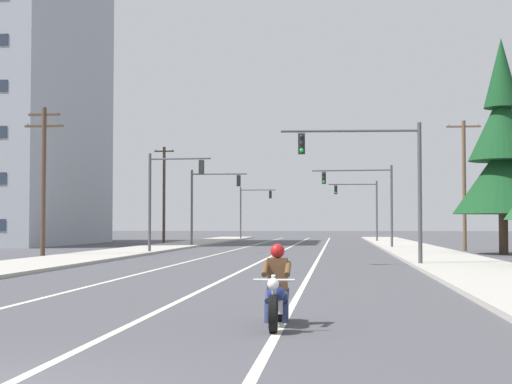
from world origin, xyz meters
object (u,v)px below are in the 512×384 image
Objects in this scene: traffic_signal_far_left at (251,205)px; utility_pole_left_near at (44,176)px; traffic_signal_mid_left at (208,196)px; traffic_signal_near_right at (378,170)px; utility_pole_right_far at (464,182)px; motorcycle_with_rider at (277,293)px; traffic_signal_far_right at (363,202)px; utility_pole_left_far at (164,193)px; traffic_signal_near_left at (167,188)px; traffic_signal_mid_right at (368,193)px; conifer_tree_right_verge_far at (502,155)px.

traffic_signal_far_left is 49.33m from utility_pole_left_near.
traffic_signal_mid_left is 1.00× the size of traffic_signal_far_left.
utility_pole_right_far is (6.84, 20.08, 0.49)m from traffic_signal_near_right.
traffic_signal_near_right is 21.22m from utility_pole_right_far.
motorcycle_with_rider is 0.35× the size of traffic_signal_far_right.
utility_pole_right_far is 0.99× the size of utility_pole_left_far.
traffic_signal_mid_left is (-9.32, 47.84, 3.49)m from motorcycle_with_rider.
traffic_signal_far_right is (13.04, 32.00, 0.06)m from traffic_signal_near_left.
traffic_signal_near_right is 30.41m from traffic_signal_mid_left.
traffic_signal_mid_right and traffic_signal_mid_left have the same top height.
utility_pole_left_far is at bearing 122.90° from traffic_signal_mid_left.
utility_pole_left_far is (-5.72, -20.71, 0.60)m from traffic_signal_far_left.
traffic_signal_near_right is at bearing -47.29° from traffic_signal_near_left.
traffic_signal_near_right is 1.00× the size of traffic_signal_mid_right.
conifer_tree_right_verge_far is at bearing -65.02° from traffic_signal_far_left.
traffic_signal_mid_right is (3.34, 44.59, 3.58)m from motorcycle_with_rider.
traffic_signal_near_right is at bearing -24.26° from utility_pole_left_near.
utility_pole_right_far is (9.68, 40.04, 4.07)m from motorcycle_with_rider.
utility_pole_left_near is (-18.66, -16.45, 0.36)m from traffic_signal_mid_right.
traffic_signal_far_left is (-11.94, 57.12, -0.11)m from traffic_signal_near_right.
utility_pole_left_near is (-6.22, -48.93, 0.47)m from traffic_signal_far_left.
traffic_signal_far_right is at bearing 25.57° from utility_pole_left_far.
conifer_tree_right_verge_far is (20.08, -43.10, 1.94)m from traffic_signal_far_left.
traffic_signal_near_left is at bearing 40.53° from utility_pole_left_near.
traffic_signal_near_right is at bearing -108.82° from utility_pole_right_far.
traffic_signal_far_right is at bearing 103.21° from conifer_tree_right_verge_far.
traffic_signal_far_right is at bearing 88.97° from traffic_signal_near_right.
conifer_tree_right_verge_far is at bearing 72.09° from motorcycle_with_rider.
utility_pole_left_far is (-18.17, 11.77, 0.49)m from traffic_signal_mid_right.
traffic_signal_near_right is at bearing -78.20° from traffic_signal_far_left.
motorcycle_with_rider is 20.47m from traffic_signal_near_right.
traffic_signal_near_right is 16.31m from conifer_tree_right_verge_far.
traffic_signal_mid_right is 34.78m from traffic_signal_far_left.
utility_pole_left_near is 26.98m from conifer_tree_right_verge_far.
utility_pole_left_near is 28.23m from utility_pole_left_far.
traffic_signal_mid_right is at bearing 85.72° from motorcycle_with_rider.
conifer_tree_right_verge_far reaches higher than traffic_signal_mid_left.
traffic_signal_near_right is 0.70× the size of utility_pole_right_far.
conifer_tree_right_verge_far is (8.15, 14.01, 1.83)m from traffic_signal_near_right.
traffic_signal_mid_right and traffic_signal_far_right have the same top height.
utility_pole_left_near is 0.94× the size of utility_pole_right_far.
traffic_signal_far_right reaches higher than motorcycle_with_rider.
utility_pole_right_far reaches higher than traffic_signal_near_right.
traffic_signal_mid_right is at bearing -69.04° from traffic_signal_far_left.
conifer_tree_right_verge_far is at bearing -40.95° from utility_pole_left_far.
utility_pole_left_near reaches higher than motorcycle_with_rider.
conifer_tree_right_verge_far reaches higher than traffic_signal_far_left.
traffic_signal_near_left is at bearing -160.29° from utility_pole_right_far.
conifer_tree_right_verge_far is at bearing -54.28° from traffic_signal_mid_right.
utility_pole_left_far is at bearing 146.33° from utility_pole_right_far.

